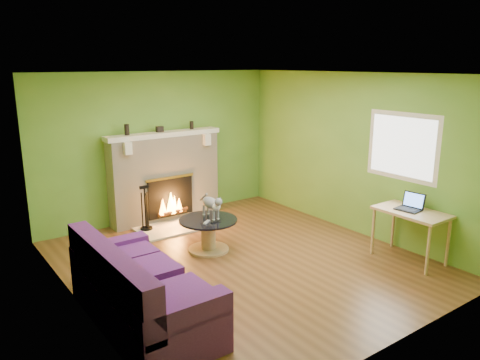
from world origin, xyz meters
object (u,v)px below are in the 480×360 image
object	(u,v)px
sofa	(138,293)
cat	(211,206)
coffee_table	(208,232)
desk	(411,217)

from	to	relation	value
sofa	cat	bearing A→B (deg)	36.82
coffee_table	desk	distance (m)	2.92
cat	sofa	bearing A→B (deg)	-140.45
sofa	coffee_table	distance (m)	2.11
coffee_table	cat	bearing A→B (deg)	32.01
sofa	coffee_table	xyz separation A→B (m)	(1.69, 1.27, -0.07)
sofa	desk	distance (m)	3.88
desk	cat	bearing A→B (deg)	135.32
sofa	cat	world-z (taller)	sofa
coffee_table	cat	world-z (taller)	cat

